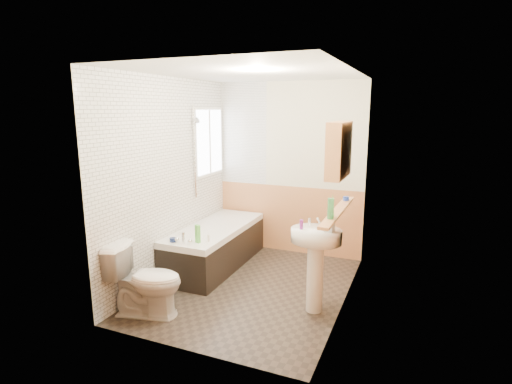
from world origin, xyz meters
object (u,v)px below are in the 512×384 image
Objects in this scene: medicine_cabinet at (339,150)px; bathtub at (216,245)px; pine_shelf at (338,211)px; toilet at (146,281)px; sink at (316,253)px.

bathtub is at bearing 161.03° from medicine_cabinet.
medicine_cabinet reaches higher than bathtub.
pine_shelf is 2.16× the size of medicine_cabinet.
bathtub is 2.31× the size of toilet.
medicine_cabinet is (1.77, 0.86, 1.34)m from toilet.
sink is at bearing -145.19° from medicine_cabinet.
toilet is 2.10m from pine_shelf.
sink is (1.57, -0.72, 0.35)m from bathtub.
toilet is at bearing -155.80° from pine_shelf.
toilet is at bearing -165.91° from sink.
sink reaches higher than toilet.
pine_shelf reaches higher than sink.
bathtub is 1.76m from sink.
toilet is 0.75× the size of sink.
toilet is 0.57× the size of pine_shelf.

